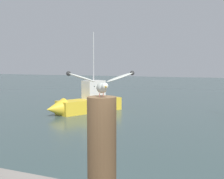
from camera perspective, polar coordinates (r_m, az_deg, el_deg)
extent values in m
cylinder|color=#4C3823|center=(2.90, -2.01, -11.61)|extent=(0.29, 0.29, 1.03)
cylinder|color=#C66860|center=(2.80, -2.45, -1.06)|extent=(0.01, 0.01, 0.04)
cylinder|color=#C66860|center=(2.81, -1.74, -1.04)|extent=(0.01, 0.01, 0.04)
ellipsoid|color=silver|center=(2.79, -2.05, 0.31)|extent=(0.21, 0.24, 0.10)
sphere|color=silver|center=(2.66, -1.40, 0.67)|extent=(0.06, 0.06, 0.06)
cone|color=gold|center=(2.61, -1.11, 0.50)|extent=(0.04, 0.05, 0.02)
cube|color=silver|center=(2.93, -2.70, 0.63)|extent=(0.11, 0.10, 0.01)
ellipsoid|color=silver|center=(2.76, -5.87, 2.32)|extent=(0.29, 0.27, 0.11)
sphere|color=#2A2A2A|center=(2.74, -8.51, 3.12)|extent=(0.04, 0.04, 0.04)
ellipsoid|color=silver|center=(2.84, 1.55, 2.43)|extent=(0.29, 0.27, 0.11)
sphere|color=#2A2A2A|center=(2.88, 3.98, 3.25)|extent=(0.04, 0.04, 0.04)
cube|color=yellow|center=(17.02, -4.36, -3.13)|extent=(2.76, 4.06, 0.75)
cone|color=yellow|center=(15.79, -11.01, -3.70)|extent=(1.40, 1.40, 1.05)
cube|color=silver|center=(17.08, -3.63, -0.02)|extent=(1.24, 1.41, 1.07)
cylinder|color=#A5A5A8|center=(17.02, -3.66, 6.50)|extent=(0.08, 0.08, 2.81)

